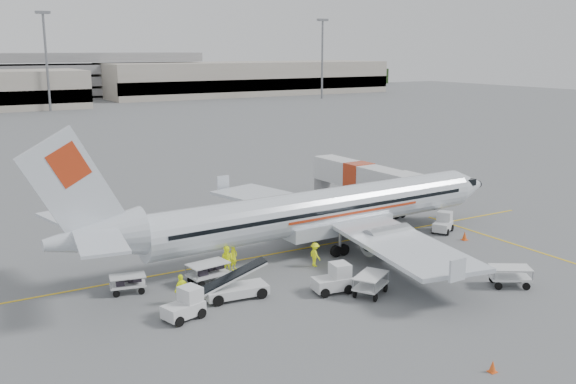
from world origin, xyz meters
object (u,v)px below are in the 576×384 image
jet_bridge (359,184)px  belt_loader (236,276)px  tug_fore (443,223)px  aircraft (323,182)px  tug_mid (332,278)px  tug_aft (183,304)px

jet_bridge → belt_loader: bearing=-145.5°
tug_fore → belt_loader: bearing=159.9°
aircraft → tug_fore: 11.28m
aircraft → tug_fore: size_ratio=17.38×
tug_mid → tug_aft: tug_mid is taller
tug_mid → tug_aft: (-8.98, 0.85, -0.03)m
belt_loader → tug_aft: (-3.70, -1.25, -0.49)m
jet_bridge → aircraft: bearing=-139.7°
belt_loader → tug_mid: 5.69m
jet_bridge → tug_fore: bearing=-89.8°
tug_fore → tug_aft: 24.20m
jet_bridge → tug_aft: size_ratio=6.96×
aircraft → belt_loader: (-9.50, -5.33, -3.55)m
tug_fore → tug_aft: bearing=161.1°
jet_bridge → tug_mid: size_ratio=6.70×
belt_loader → tug_fore: belt_loader is taller
jet_bridge → tug_mid: bearing=-132.7°
tug_fore → tug_aft: tug_aft is taller
tug_aft → tug_fore: bearing=-3.3°
tug_mid → tug_aft: size_ratio=1.04×
aircraft → belt_loader: size_ratio=7.24×
tug_fore → tug_mid: size_ratio=0.91×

